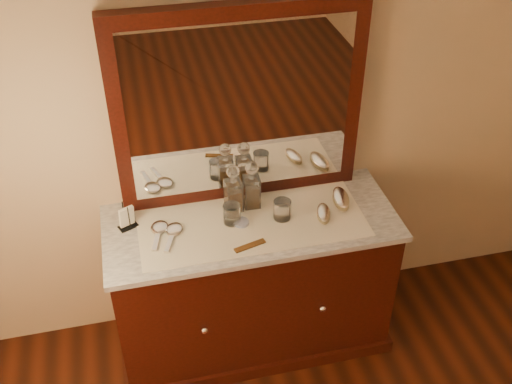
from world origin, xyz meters
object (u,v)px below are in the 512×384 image
brush_near (324,214)px  brush_far (341,199)px  mirror_frame (239,107)px  decanter_left (233,193)px  comb (250,246)px  pin_dish (241,222)px  decanter_right (252,189)px  dresser_cabinet (252,284)px  napkin_rack (127,218)px  hand_mirror_outer (159,230)px  hand_mirror_inner (173,232)px

brush_near → brush_far: 0.15m
mirror_frame → decanter_left: size_ratio=4.58×
comb → brush_near: (0.40, 0.13, 0.02)m
pin_dish → decanter_right: decanter_right is taller
dresser_cabinet → decanter_left: decanter_left is taller
mirror_frame → brush_near: size_ratio=7.57×
comb → brush_far: size_ratio=0.84×
brush_far → napkin_rack: bearing=176.7°
dresser_cabinet → brush_near: brush_near is taller
dresser_cabinet → pin_dish: pin_dish is taller
hand_mirror_outer → hand_mirror_inner: bearing=-24.4°
decanter_left → brush_near: size_ratio=1.65×
napkin_rack → decanter_right: bearing=2.2°
comb → decanter_right: bearing=60.1°
napkin_rack → decanter_right: size_ratio=0.52×
decanter_right → hand_mirror_inner: 0.44m
decanter_right → hand_mirror_inner: decanter_right is taller
brush_near → mirror_frame: bearing=139.4°
decanter_right → comb: bearing=-104.6°
comb → hand_mirror_inner: 0.38m
hand_mirror_outer → decanter_right: bearing=11.5°
pin_dish → decanter_left: size_ratio=0.29×
dresser_cabinet → brush_near: size_ratio=8.83×
dresser_cabinet → comb: 0.49m
mirror_frame → comb: size_ratio=7.73×
napkin_rack → hand_mirror_outer: (0.14, -0.07, -0.04)m
hand_mirror_outer → comb: bearing=-27.1°
mirror_frame → brush_far: size_ratio=6.46×
pin_dish → hand_mirror_inner: bearing=179.3°
pin_dish → comb: 0.17m
mirror_frame → brush_near: 0.66m
pin_dish → comb: bearing=-88.4°
napkin_rack → decanter_left: 0.53m
pin_dish → mirror_frame: bearing=78.2°
decanter_right → hand_mirror_inner: bearing=-163.0°
dresser_cabinet → brush_far: bearing=3.9°
decanter_left → hand_mirror_outer: bearing=-167.3°
brush_far → hand_mirror_outer: brush_far is taller
decanter_right → hand_mirror_inner: (-0.41, -0.13, -0.09)m
decanter_left → hand_mirror_outer: (-0.38, -0.09, -0.09)m
napkin_rack → decanter_left: (0.52, 0.01, 0.05)m
brush_far → mirror_frame: bearing=155.7°
dresser_cabinet → napkin_rack: 0.78m
decanter_left → decanter_right: same height
mirror_frame → pin_dish: 0.56m
decanter_right → hand_mirror_outer: 0.50m
decanter_left → hand_mirror_outer: decanter_left is taller
decanter_left → brush_far: 0.55m
mirror_frame → decanter_right: bearing=-77.0°
decanter_left → brush_far: size_ratio=1.41×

